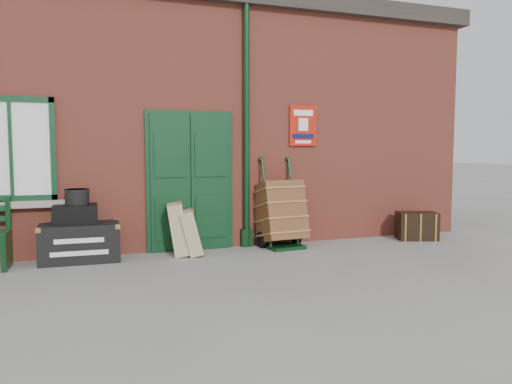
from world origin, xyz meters
name	(u,v)px	position (x,y,z in m)	size (l,w,h in m)	color
ground	(235,269)	(0.00, 0.00, 0.00)	(80.00, 80.00, 0.00)	gray
station_building	(182,123)	(0.00, 3.49, 2.16)	(10.30, 4.30, 4.36)	#AD4A37
houdini_trunk	(80,242)	(-2.01, 1.23, 0.28)	(1.12, 0.62, 0.56)	black
strongbox	(76,214)	(-2.06, 1.23, 0.70)	(0.62, 0.45, 0.28)	black
hatbox	(77,197)	(-2.03, 1.25, 0.95)	(0.34, 0.34, 0.22)	black
suitcase_back	(178,229)	(-0.56, 1.19, 0.41)	(0.23, 0.57, 0.79)	tan
suitcase_front	(191,232)	(-0.38, 1.09, 0.36)	(0.20, 0.51, 0.68)	tan
porter_trolley	(281,213)	(1.19, 1.22, 0.57)	(0.77, 0.83, 1.48)	black
dark_trunk	(417,226)	(3.79, 1.01, 0.25)	(0.69, 0.45, 0.50)	black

